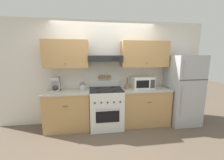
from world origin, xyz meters
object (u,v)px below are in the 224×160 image
Objects in this scene: microwave at (142,83)px; utensil_crock at (127,86)px; refrigerator at (183,90)px; stove_range at (106,108)px; coffee_maker at (55,84)px; tea_kettle at (83,87)px.

microwave reaches higher than utensil_crock.
utensil_crock is (-0.40, -0.02, -0.07)m from microwave.
refrigerator is at bearing -8.54° from microwave.
stove_range is 3.86× the size of utensil_crock.
refrigerator reaches higher than coffee_maker.
stove_range is at bearing -6.43° from coffee_maker.
utensil_crock is at bearing 11.04° from stove_range.
coffee_maker is 2.10m from microwave.
coffee_maker is (-1.16, 0.13, 0.58)m from stove_range.
microwave reaches higher than tea_kettle.
utensil_crock is at bearing 174.56° from refrigerator.
microwave reaches higher than stove_range.
refrigerator is at bearing -3.08° from tea_kettle.
coffee_maker is (-0.62, 0.03, 0.09)m from tea_kettle.
refrigerator is 5.34× the size of coffee_maker.
tea_kettle is (-0.54, 0.10, 0.50)m from stove_range.
stove_range is at bearing -168.96° from utensil_crock.
refrigerator is 6.10× the size of utensil_crock.
utensil_crock reaches higher than stove_range.
tea_kettle is at bearing 169.09° from stove_range.
stove_range is 0.63× the size of refrigerator.
refrigerator is at bearing -5.44° from utensil_crock.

